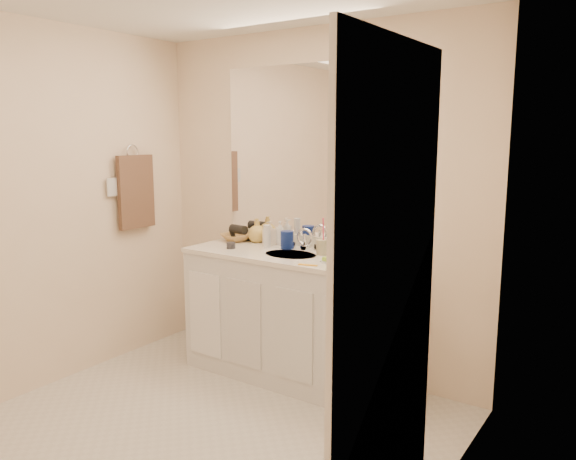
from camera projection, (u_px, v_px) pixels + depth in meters
The scene contains 29 objects.
floor at pixel (189, 441), 3.11m from camera, with size 2.60×2.60×0.00m, color silver.
wall_back at pixel (314, 203), 3.97m from camera, with size 2.60×0.02×2.40m, color #FCE2C5.
wall_left at pixel (37, 209), 3.63m from camera, with size 0.02×2.60×2.40m, color #FCE2C5.
wall_right at pixel (423, 259), 2.19m from camera, with size 0.02×2.60×2.40m, color #FCE2C5.
vanity_cabinet at pixel (292, 318), 3.88m from camera, with size 1.50×0.55×0.85m, color silver.
countertop at pixel (292, 256), 3.80m from camera, with size 1.52×0.57×0.03m, color white.
backsplash at pixel (312, 242), 4.00m from camera, with size 1.52×0.03×0.08m, color silver.
sink_basin at pixel (290, 256), 3.78m from camera, with size 0.37×0.37×0.02m, color beige.
faucet at pixel (305, 242), 3.92m from camera, with size 0.02×0.02×0.11m, color silver.
mirror at pixel (314, 151), 3.90m from camera, with size 1.48×0.01×1.20m, color white.
blue_mug at pixel (287, 240), 3.96m from camera, with size 0.09×0.09×0.13m, color navy.
tan_cup at pixel (322, 247), 3.76m from camera, with size 0.08×0.08×0.10m, color tan.
toothbrush at pixel (323, 233), 3.74m from camera, with size 0.01×0.01×0.21m, color #FD426A.
mouthwash_bottle at pixel (340, 245), 3.58m from camera, with size 0.08×0.08×0.20m, color #0C7898.
clear_pump_bottle at pixel (377, 245), 3.64m from camera, with size 0.07×0.07×0.18m, color silver.
soap_dish at pixel (328, 262), 3.52m from camera, with size 0.09×0.07×0.01m, color silver.
green_soap at pixel (328, 259), 3.52m from camera, with size 0.07×0.05×0.02m, color #9ED534.
orange_comb at pixel (308, 265), 3.46m from camera, with size 0.12×0.03×0.01m, color #F6A519.
dark_jar at pixel (231, 245), 3.97m from camera, with size 0.06×0.06×0.04m, color #2C2B31.
extra_white_bottle at pixel (267, 236), 3.98m from camera, with size 0.05×0.05×0.16m, color silver.
soap_bottle_white at pixel (280, 233), 4.10m from camera, with size 0.07×0.07×0.17m, color white.
soap_bottle_cream at pixel (270, 233), 4.09m from camera, with size 0.08×0.08×0.17m, color beige.
soap_bottle_yellow at pixel (257, 230), 4.19m from camera, with size 0.14×0.14×0.18m, color #D3B052.
wicker_basket at pixel (237, 237), 4.25m from camera, with size 0.22×0.22×0.05m, color #A47A42.
hair_dryer at pixel (238, 229), 4.23m from camera, with size 0.07×0.07×0.14m, color black.
towel_ring at pixel (132, 152), 4.18m from camera, with size 0.11×0.11×0.01m, color silver.
hand_towel at pixel (136, 192), 4.22m from camera, with size 0.04×0.32×0.55m, color #3B291F.
switch_plate at pixel (112, 187), 4.06m from camera, with size 0.01×0.09×0.13m, color silver.
door at pixel (387, 329), 1.99m from camera, with size 0.02×0.82×2.00m, color white.
Camera 1 is at (2.06, -2.07, 1.68)m, focal length 35.00 mm.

